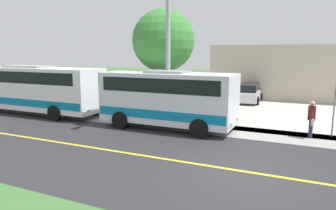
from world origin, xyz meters
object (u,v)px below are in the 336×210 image
(street_light_pole, at_px, (167,42))
(parked_car_near, at_px, (248,93))
(shuttle_bus_front, at_px, (168,97))
(pedestrian_with_bags, at_px, (312,118))
(stop_sign, at_px, (336,95))
(transit_bus_rear, at_px, (29,87))
(tree_curbside, at_px, (163,41))

(street_light_pole, height_order, parked_car_near, street_light_pole)
(shuttle_bus_front, height_order, pedestrian_with_bags, shuttle_bus_front)
(stop_sign, bearing_deg, pedestrian_with_bags, -58.47)
(pedestrian_with_bags, bearing_deg, stop_sign, 121.53)
(shuttle_bus_front, bearing_deg, parked_car_near, 168.19)
(transit_bus_rear, distance_m, parked_car_near, 16.19)
(shuttle_bus_front, distance_m, transit_bus_rear, 9.98)
(shuttle_bus_front, xyz_separation_m, pedestrian_with_bags, (-1.01, 6.86, -0.72))
(stop_sign, xyz_separation_m, tree_curbside, (-1.30, -9.41, 2.65))
(stop_sign, bearing_deg, street_light_pole, -81.30)
(street_light_pole, bearing_deg, tree_curbside, -150.70)
(transit_bus_rear, height_order, tree_curbside, tree_curbside)
(stop_sign, distance_m, tree_curbside, 9.86)
(transit_bus_rear, height_order, stop_sign, transit_bus_rear)
(pedestrian_with_bags, xyz_separation_m, street_light_pole, (0.65, -7.06, 3.50))
(pedestrian_with_bags, relative_size, street_light_pole, 0.21)
(transit_bus_rear, relative_size, tree_curbside, 1.64)
(transit_bus_rear, xyz_separation_m, street_light_pole, (-0.35, 9.78, 2.73))
(shuttle_bus_front, relative_size, parked_car_near, 1.59)
(pedestrian_with_bags, distance_m, street_light_pole, 7.91)
(stop_sign, xyz_separation_m, street_light_pole, (1.22, -7.99, 2.47))
(transit_bus_rear, xyz_separation_m, parked_car_near, (-10.60, 12.19, -1.01))
(pedestrian_with_bags, height_order, parked_car_near, pedestrian_with_bags)
(pedestrian_with_bags, height_order, tree_curbside, tree_curbside)
(pedestrian_with_bags, relative_size, stop_sign, 0.60)
(tree_curbside, bearing_deg, pedestrian_with_bags, 77.55)
(transit_bus_rear, distance_m, street_light_pole, 10.16)
(transit_bus_rear, height_order, pedestrian_with_bags, transit_bus_rear)
(parked_car_near, relative_size, tree_curbside, 0.68)
(transit_bus_rear, bearing_deg, parked_car_near, 130.99)
(stop_sign, height_order, parked_car_near, stop_sign)
(street_light_pole, bearing_deg, stop_sign, 98.70)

